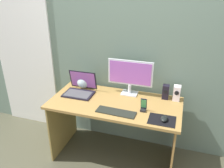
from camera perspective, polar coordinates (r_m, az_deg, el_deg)
name	(u,v)px	position (r m, az deg, el deg)	size (l,w,h in m)	color
ground_plane	(115,155)	(2.88, 0.64, -17.30)	(8.00, 8.00, 0.00)	#464533
wall_back	(125,45)	(2.60, 3.36, 9.60)	(6.00, 0.04, 2.50)	slate
door_left	(25,55)	(3.25, -20.87, 6.68)	(0.82, 0.02, 2.02)	white
desk	(115,114)	(2.53, 0.70, -7.51)	(1.39, 0.67, 0.73)	#A0793F
monitor	(130,75)	(2.53, 4.52, 2.17)	(0.50, 0.14, 0.40)	silver
speaker_right	(177,93)	(2.54, 15.81, -2.20)	(0.07, 0.08, 0.17)	white
speaker_near_monitor	(166,92)	(2.55, 13.19, -1.93)	(0.07, 0.07, 0.16)	black
laptop	(80,89)	(2.64, -7.95, -1.26)	(0.33, 0.29, 0.24)	black
fishbowl	(84,81)	(2.76, -7.05, 0.63)	(0.16, 0.16, 0.16)	silver
keyboard_external	(116,112)	(2.27, 0.97, -6.99)	(0.39, 0.13, 0.01)	black
mousepad	(162,120)	(2.20, 12.31, -8.75)	(0.25, 0.20, 0.00)	black
mouse	(164,119)	(2.19, 12.84, -8.42)	(0.06, 0.10, 0.04)	black
phone_in_dock	(143,107)	(2.29, 7.84, -5.57)	(0.06, 0.06, 0.14)	black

